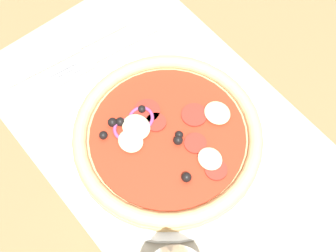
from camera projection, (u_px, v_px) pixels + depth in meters
The scene contains 6 objects.
ground_plane at pixel (166, 136), 66.95cm from camera, with size 190.00×140.00×2.40cm, color olive.
placemat at pixel (166, 132), 65.71cm from camera, with size 50.19×31.41×0.40cm, color #A39984.
plate at pixel (168, 142), 64.23cm from camera, with size 26.06×26.06×1.07cm, color white.
pizza at pixel (168, 136), 62.80cm from camera, with size 23.93×23.93×2.53cm.
fork at pixel (101, 56), 70.75cm from camera, with size 3.45×18.06×0.44cm.
knife at pixel (67, 51), 71.13cm from camera, with size 3.80×20.06×0.62cm.
Camera 1 is at (-23.10, 18.65, 58.83)cm, focal length 53.77 mm.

